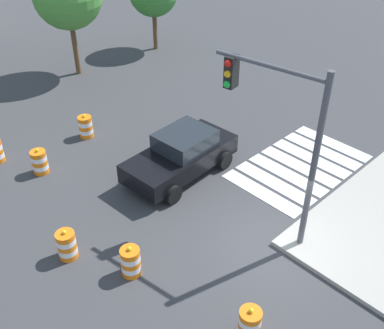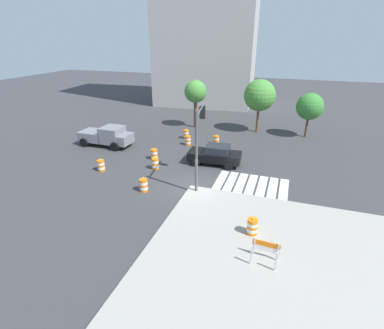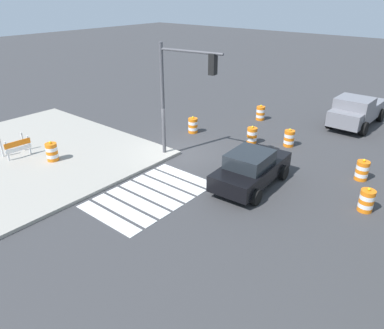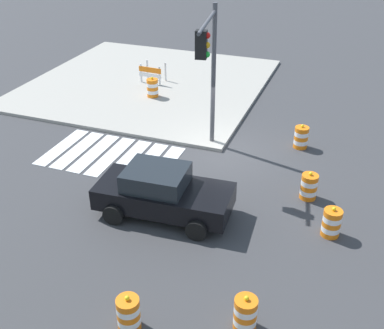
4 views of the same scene
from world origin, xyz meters
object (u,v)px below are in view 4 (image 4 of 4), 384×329
traffic_barrel_on_sidewalk (152,88)px  sports_car (162,192)px  traffic_barrel_crosswalk_end (245,314)px  traffic_barrel_median_near (301,137)px  traffic_barrel_opposite_curb (309,186)px  construction_barricade (151,72)px  traffic_light_pole (209,60)px  traffic_barrel_near_corner (332,223)px  traffic_barrel_median_far (129,314)px

traffic_barrel_on_sidewalk → sports_car: bearing=116.2°
traffic_barrel_crosswalk_end → traffic_barrel_median_near: bearing=-88.7°
traffic_barrel_opposite_curb → traffic_barrel_crosswalk_end: bearing=84.3°
construction_barricade → traffic_light_pole: bearing=129.5°
traffic_barrel_near_corner → traffic_light_pole: size_ratio=0.19×
sports_car → traffic_light_pole: bearing=-92.3°
traffic_barrel_median_far → traffic_barrel_on_sidewalk: bearing=-68.0°
sports_car → traffic_barrel_crosswalk_end: size_ratio=4.32×
traffic_barrel_opposite_curb → traffic_barrel_near_corner: bearing=117.4°
traffic_barrel_on_sidewalk → traffic_light_pole: 7.26m
traffic_barrel_near_corner → construction_barricade: 14.25m
traffic_barrel_crosswalk_end → traffic_barrel_opposite_curb: (-0.61, -6.12, 0.00)m
sports_car → traffic_barrel_on_sidewalk: bearing=-63.8°
traffic_barrel_crosswalk_end → traffic_light_pole: bearing=-65.4°
traffic_barrel_crosswalk_end → traffic_barrel_on_sidewalk: traffic_barrel_on_sidewalk is taller
sports_car → traffic_light_pole: traffic_light_pole is taller
traffic_barrel_median_near → traffic_barrel_on_sidewalk: (7.75, -2.61, 0.15)m
traffic_barrel_crosswalk_end → sports_car: bearing=-44.5°
construction_barricade → sports_car: bearing=116.1°
traffic_barrel_near_corner → traffic_barrel_on_sidewalk: size_ratio=1.00×
construction_barricade → traffic_barrel_opposite_curb: bearing=139.7°
traffic_barrel_near_corner → traffic_barrel_crosswalk_end: size_ratio=1.00×
traffic_barrel_crosswalk_end → traffic_barrel_opposite_curb: size_ratio=1.00×
traffic_barrel_opposite_curb → construction_barricade: 12.36m
sports_car → traffic_barrel_opposite_curb: sports_car is taller
traffic_barrel_near_corner → traffic_barrel_crosswalk_end: (1.54, 4.33, 0.00)m
sports_car → traffic_light_pole: (-0.16, -4.05, 3.10)m
traffic_barrel_median_far → traffic_barrel_near_corner: bearing=-128.0°
traffic_barrel_crosswalk_end → construction_barricade: size_ratio=0.78×
traffic_barrel_near_corner → construction_barricade: construction_barricade is taller
traffic_barrel_median_far → traffic_light_pole: 9.31m
sports_car → traffic_light_pole: size_ratio=0.80×
construction_barricade → traffic_light_pole: traffic_light_pole is taller
sports_car → traffic_barrel_on_sidewalk: (4.30, -8.73, -0.21)m
traffic_barrel_opposite_curb → construction_barricade: size_ratio=0.78×
traffic_barrel_median_near → traffic_barrel_median_far: same height
traffic_barrel_median_far → construction_barricade: construction_barricade is taller
sports_car → traffic_barrel_near_corner: size_ratio=4.32×
traffic_barrel_near_corner → traffic_barrel_median_far: size_ratio=1.00×
traffic_barrel_crosswalk_end → traffic_light_pole: 9.09m
traffic_barrel_on_sidewalk → traffic_barrel_crosswalk_end: bearing=122.9°
sports_car → traffic_barrel_on_sidewalk: size_ratio=4.32×
traffic_barrel_near_corner → construction_barricade: (10.36, -9.78, 0.27)m
sports_car → traffic_barrel_median_far: size_ratio=4.32×
traffic_barrel_near_corner → traffic_barrel_crosswalk_end: 4.59m
traffic_barrel_near_corner → traffic_barrel_opposite_curb: (0.93, -1.80, 0.00)m
traffic_barrel_median_near → traffic_barrel_on_sidewalk: 8.17m
traffic_barrel_near_corner → traffic_barrel_crosswalk_end: same height
traffic_barrel_crosswalk_end → traffic_barrel_median_near: 9.72m
traffic_barrel_on_sidewalk → construction_barricade: (0.86, -1.78, 0.12)m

